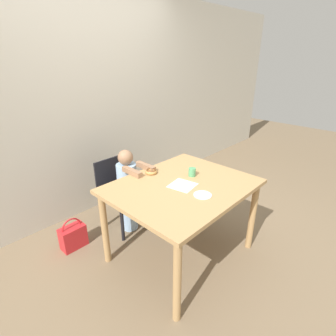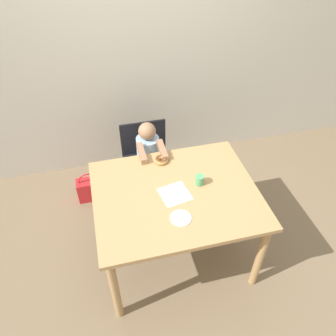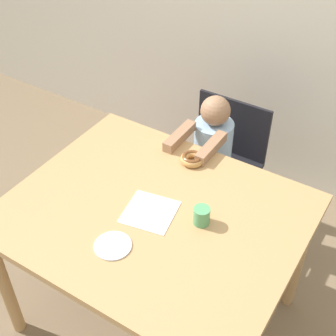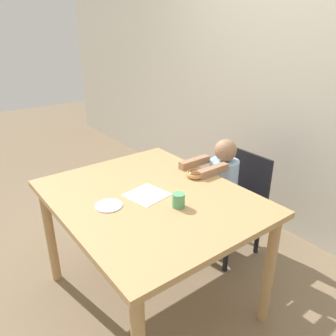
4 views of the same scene
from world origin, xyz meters
TOP-DOWN VIEW (x-y plane):
  - ground_plane at (0.00, 0.00)m, footprint 12.00×12.00m
  - wall_back at (0.00, 1.39)m, footprint 8.00×0.05m
  - dining_table at (0.00, 0.00)m, footprint 1.21×0.99m
  - chair at (-0.08, 0.80)m, footprint 0.44×0.41m
  - child_figure at (-0.08, 0.68)m, footprint 0.23×0.43m
  - donut at (-0.03, 0.37)m, footprint 0.11×0.11m
  - napkin at (-0.01, -0.01)m, footprint 0.24×0.24m
  - handbag at (-0.67, 0.85)m, footprint 0.25×0.14m
  - cup at (0.20, 0.05)m, footprint 0.07×0.07m
  - plate at (-0.03, -0.24)m, footprint 0.15×0.15m

SIDE VIEW (x-z plane):
  - ground_plane at x=0.00m, z-range 0.00..0.00m
  - handbag at x=-0.67m, z-range -0.04..0.29m
  - chair at x=-0.08m, z-range 0.03..0.81m
  - child_figure at x=-0.08m, z-range 0.02..0.94m
  - dining_table at x=0.00m, z-range 0.29..1.04m
  - napkin at x=-0.01m, z-range 0.76..0.76m
  - plate at x=-0.03m, z-range 0.76..0.76m
  - donut at x=-0.03m, z-range 0.76..0.80m
  - cup at x=0.20m, z-range 0.76..0.83m
  - wall_back at x=0.00m, z-range 0.00..2.50m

